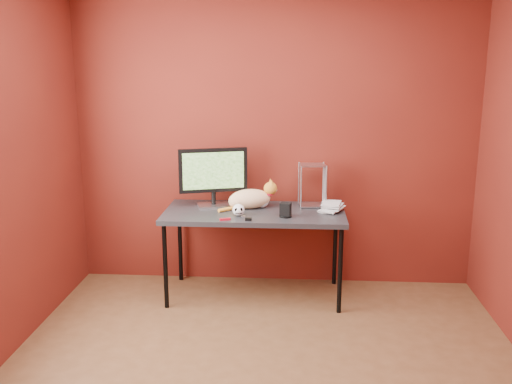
# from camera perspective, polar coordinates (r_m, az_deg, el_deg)

# --- Properties ---
(room) EXTENTS (3.52, 3.52, 2.61)m
(room) POSITION_cam_1_polar(r_m,az_deg,el_deg) (3.25, 0.78, 3.49)
(room) COLOR brown
(room) RESTS_ON ground
(desk) EXTENTS (1.50, 0.70, 0.75)m
(desk) POSITION_cam_1_polar(r_m,az_deg,el_deg) (4.76, -0.15, -2.50)
(desk) COLOR black
(desk) RESTS_ON ground
(monitor) EXTENTS (0.57, 0.26, 0.50)m
(monitor) POSITION_cam_1_polar(r_m,az_deg,el_deg) (4.84, -4.30, 1.77)
(monitor) COLOR #AEAEB3
(monitor) RESTS_ON desk
(cat) EXTENTS (0.48, 0.30, 0.24)m
(cat) POSITION_cam_1_polar(r_m,az_deg,el_deg) (4.82, -0.55, -0.65)
(cat) COLOR orange
(cat) RESTS_ON desk
(skull_mug) EXTENTS (0.10, 0.10, 0.10)m
(skull_mug) POSITION_cam_1_polar(r_m,az_deg,el_deg) (4.60, -1.76, -1.79)
(skull_mug) COLOR white
(skull_mug) RESTS_ON desk
(speaker) EXTENTS (0.10, 0.10, 0.12)m
(speaker) POSITION_cam_1_polar(r_m,az_deg,el_deg) (4.57, 2.97, -1.86)
(speaker) COLOR black
(speaker) RESTS_ON desk
(book_stack) EXTENTS (0.23, 0.25, 0.81)m
(book_stack) POSITION_cam_1_polar(r_m,az_deg,el_deg) (4.73, 6.90, 2.99)
(book_stack) COLOR beige
(book_stack) RESTS_ON desk
(wire_rack) EXTENTS (0.23, 0.20, 0.37)m
(wire_rack) POSITION_cam_1_polar(r_m,az_deg,el_deg) (4.89, 5.65, 0.70)
(wire_rack) COLOR #AEAEB3
(wire_rack) RESTS_ON desk
(pocket_knife) EXTENTS (0.09, 0.05, 0.02)m
(pocket_knife) POSITION_cam_1_polar(r_m,az_deg,el_deg) (4.49, -3.12, -2.74)
(pocket_knife) COLOR #AC0D1E
(pocket_knife) RESTS_ON desk
(black_gadget) EXTENTS (0.05, 0.03, 0.02)m
(black_gadget) POSITION_cam_1_polar(r_m,az_deg,el_deg) (4.47, -0.77, -2.74)
(black_gadget) COLOR black
(black_gadget) RESTS_ON desk
(washer) EXTENTS (0.04, 0.04, 0.00)m
(washer) POSITION_cam_1_polar(r_m,az_deg,el_deg) (4.60, -1.31, -2.42)
(washer) COLOR #AEAEB3
(washer) RESTS_ON desk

